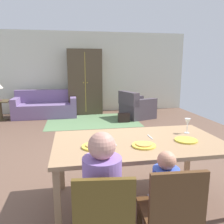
{
  "coord_description": "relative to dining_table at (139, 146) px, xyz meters",
  "views": [
    {
      "loc": [
        -0.58,
        -3.84,
        1.59
      ],
      "look_at": [
        0.06,
        -0.29,
        0.85
      ],
      "focal_mm": 36.51,
      "sensor_mm": 36.0,
      "label": 1
    }
  ],
  "objects": [
    {
      "name": "back_wall",
      "position": [
        -0.15,
        5.65,
        0.65
      ],
      "size": [
        6.94,
        0.1,
        2.7
      ],
      "primitive_type": "cube",
      "color": "beige",
      "rests_on": "ground_plane"
    },
    {
      "name": "dining_chair_man",
      "position": [
        -0.53,
        -0.89,
        -0.2
      ],
      "size": [
        0.47,
        0.47,
        0.87
      ],
      "color": "brown",
      "rests_on": "ground_plane"
    },
    {
      "name": "side_table",
      "position": [
        -2.79,
        4.7,
        -0.32
      ],
      "size": [
        0.56,
        0.56,
        0.58
      ],
      "color": "#4C3E25",
      "rests_on": "ground_plane"
    },
    {
      "name": "pizza_near_child",
      "position": [
        -0.0,
        -0.18,
        0.09
      ],
      "size": [
        0.17,
        0.17,
        0.01
      ],
      "primitive_type": "cylinder",
      "color": "gold",
      "rests_on": "plate_near_child"
    },
    {
      "name": "pizza_near_man",
      "position": [
        -0.52,
        -0.12,
        0.09
      ],
      "size": [
        0.17,
        0.17,
        0.01
      ],
      "primitive_type": "cylinder",
      "color": "#DDA24E",
      "rests_on": "plate_near_man"
    },
    {
      "name": "fork",
      "position": [
        -0.28,
        -0.05,
        0.07
      ],
      "size": [
        0.02,
        0.15,
        0.01
      ],
      "primitive_type": "cube",
      "rotation": [
        0.0,
        0.0,
        -0.02
      ],
      "color": "silver",
      "rests_on": "dining_table"
    },
    {
      "name": "plate_near_woman",
      "position": [
        0.52,
        -0.1,
        0.07
      ],
      "size": [
        0.25,
        0.25,
        0.02
      ],
      "primitive_type": "cylinder",
      "color": "yellow",
      "rests_on": "dining_table"
    },
    {
      "name": "plate_near_man",
      "position": [
        -0.52,
        -0.12,
        0.07
      ],
      "size": [
        0.25,
        0.25,
        0.02
      ],
      "primitive_type": "cylinder",
      "color": "yellow",
      "rests_on": "dining_table"
    },
    {
      "name": "person_child",
      "position": [
        0.0,
        -0.72,
        -0.26
      ],
      "size": [
        0.22,
        0.29,
        0.92
      ],
      "color": "#3B3744",
      "rests_on": "ground_plane"
    },
    {
      "name": "dining_chair_child",
      "position": [
        -0.0,
        -0.89,
        -0.2
      ],
      "size": [
        0.44,
        0.44,
        0.87
      ],
      "color": "#513118",
      "rests_on": "ground_plane"
    },
    {
      "name": "handbag",
      "position": [
        0.72,
        3.8,
        -0.57
      ],
      "size": [
        0.32,
        0.16,
        0.26
      ],
      "primitive_type": "cube",
      "color": "black",
      "rests_on": "ground_plane"
    },
    {
      "name": "dining_table",
      "position": [
        0.0,
        0.0,
        0.0
      ],
      "size": [
        1.88,
        1.07,
        0.76
      ],
      "color": "#A47D57",
      "rests_on": "ground_plane"
    },
    {
      "name": "armoire",
      "position": [
        -0.27,
        5.26,
        0.35
      ],
      "size": [
        1.1,
        0.59,
        2.1
      ],
      "color": "#473A28",
      "rests_on": "ground_plane"
    },
    {
      "name": "armchair",
      "position": [
        1.22,
        4.29,
        -0.38
      ],
      "size": [
        1.09,
        1.09,
        0.82
      ],
      "color": "#494048",
      "rests_on": "ground_plane"
    },
    {
      "name": "area_rug",
      "position": [
        -0.15,
        4.1,
        -0.69
      ],
      "size": [
        2.6,
        1.8,
        0.01
      ],
      "primitive_type": "cube",
      "color": "#5D8154",
      "rests_on": "ground_plane"
    },
    {
      "name": "wine_glass",
      "position": [
        0.68,
        0.18,
        0.2
      ],
      "size": [
        0.07,
        0.07,
        0.19
      ],
      "color": "silver",
      "rests_on": "dining_table"
    },
    {
      "name": "person_man",
      "position": [
        -0.51,
        -0.72,
        -0.18
      ],
      "size": [
        0.31,
        0.41,
        1.11
      ],
      "color": "#2C3240",
      "rests_on": "ground_plane"
    },
    {
      "name": "ground_plane",
      "position": [
        -0.15,
        2.25,
        -0.71
      ],
      "size": [
        6.94,
        6.7,
        0.02
      ],
      "primitive_type": "cube",
      "color": "brown"
    },
    {
      "name": "couch",
      "position": [
        -1.53,
        4.96,
        -0.39
      ],
      "size": [
        1.9,
        0.86,
        0.82
      ],
      "color": "slate",
      "rests_on": "ground_plane"
    },
    {
      "name": "knife",
      "position": [
        0.17,
        0.1,
        0.07
      ],
      "size": [
        0.02,
        0.17,
        0.01
      ],
      "primitive_type": "cube",
      "rotation": [
        0.0,
        0.0,
        -0.01
      ],
      "color": "silver",
      "rests_on": "dining_table"
    },
    {
      "name": "plate_near_child",
      "position": [
        -0.0,
        -0.18,
        0.07
      ],
      "size": [
        0.25,
        0.25,
        0.02
      ],
      "primitive_type": "cylinder",
      "color": "yellow",
      "rests_on": "dining_table"
    }
  ]
}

